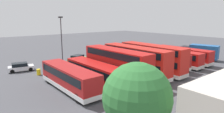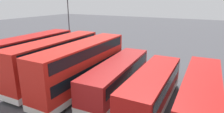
% 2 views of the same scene
% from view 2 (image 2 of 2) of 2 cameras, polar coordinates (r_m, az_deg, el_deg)
% --- Properties ---
extents(ground_plane, '(140.00, 140.00, 0.00)m').
position_cam_2_polar(ground_plane, '(29.37, 1.12, -0.36)').
color(ground_plane, '#47474C').
extents(bus_single_deck_near_end, '(2.85, 11.44, 2.95)m').
position_cam_2_polar(bus_single_deck_near_end, '(16.38, 24.66, -9.92)').
color(bus_single_deck_near_end, '#B71411').
rests_on(bus_single_deck_near_end, ground).
extents(bus_single_deck_second, '(2.74, 10.12, 2.95)m').
position_cam_2_polar(bus_single_deck_second, '(16.28, 11.85, -8.87)').
color(bus_single_deck_second, '#B71411').
rests_on(bus_single_deck_second, ground).
extents(bus_single_deck_third, '(3.22, 11.12, 2.95)m').
position_cam_2_polar(bus_single_deck_third, '(18.27, 1.70, -5.63)').
color(bus_single_deck_third, '#A51919').
rests_on(bus_single_deck_third, ground).
extents(bus_double_decker_fourth, '(2.68, 12.04, 4.55)m').
position_cam_2_polar(bus_double_decker_fourth, '(18.79, -8.50, -2.47)').
color(bus_double_decker_fourth, red).
rests_on(bus_double_decker_fourth, ground).
extents(bus_double_decker_fifth, '(2.94, 12.06, 4.55)m').
position_cam_2_polar(bus_double_decker_fifth, '(21.24, -16.04, -0.72)').
color(bus_double_decker_fifth, red).
rests_on(bus_double_decker_fifth, ground).
extents(bus_double_decker_sixth, '(3.05, 11.64, 4.55)m').
position_cam_2_polar(bus_double_decker_sixth, '(23.95, -22.61, 0.55)').
color(bus_double_decker_sixth, '#B71411').
rests_on(bus_double_decker_sixth, ground).
extents(bus_single_deck_seventh, '(2.78, 10.49, 2.95)m').
position_cam_2_polar(bus_single_deck_seventh, '(27.14, -25.97, 0.09)').
color(bus_single_deck_seventh, '#B71411').
rests_on(bus_single_deck_seventh, ground).
extents(bus_single_deck_far_end, '(2.72, 11.12, 2.95)m').
position_cam_2_polar(bus_single_deck_far_end, '(30.21, -29.65, 1.12)').
color(bus_single_deck_far_end, '#A51919').
rests_on(bus_single_deck_far_end, ground).
extents(car_hatchback_silver, '(4.24, 2.50, 1.43)m').
position_cam_2_polar(car_hatchback_silver, '(40.33, -15.80, 4.68)').
color(car_hatchback_silver, silver).
rests_on(car_hatchback_silver, ground).
extents(car_small_green, '(4.38, 3.26, 1.43)m').
position_cam_2_polar(car_small_green, '(33.95, -2.38, 3.17)').
color(car_small_green, '#A5D14C').
rests_on(car_small_green, ground).
extents(lamp_post_tall, '(0.70, 0.30, 9.10)m').
position_cam_2_polar(lamp_post_tall, '(33.16, -12.64, 10.45)').
color(lamp_post_tall, '#38383D').
rests_on(lamp_post_tall, ground).
extents(waste_bin_yellow, '(0.60, 0.60, 0.95)m').
position_cam_2_polar(waste_bin_yellow, '(36.40, -18.46, 2.87)').
color(waste_bin_yellow, yellow).
rests_on(waste_bin_yellow, ground).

